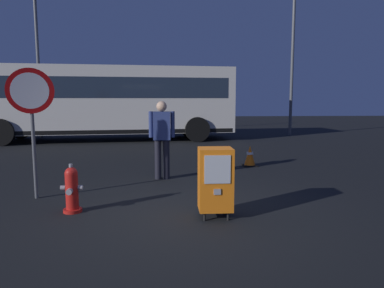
# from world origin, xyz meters

# --- Properties ---
(ground_plane) EXTENTS (60.00, 60.00, 0.00)m
(ground_plane) POSITION_xyz_m (0.00, 0.00, 0.00)
(ground_plane) COLOR black
(fire_hydrant) EXTENTS (0.33, 0.32, 0.75)m
(fire_hydrant) POSITION_xyz_m (-1.60, 0.17, 0.35)
(fire_hydrant) COLOR red
(fire_hydrant) RESTS_ON ground_plane
(newspaper_box_primary) EXTENTS (0.48, 0.42, 1.02)m
(newspaper_box_primary) POSITION_xyz_m (0.54, -0.22, 0.57)
(newspaper_box_primary) COLOR black
(newspaper_box_primary) RESTS_ON ground_plane
(stop_sign) EXTENTS (0.71, 0.31, 2.23)m
(stop_sign) POSITION_xyz_m (-2.43, 0.97, 1.60)
(stop_sign) COLOR #4C4F54
(stop_sign) RESTS_ON ground_plane
(pedestrian) EXTENTS (0.55, 0.22, 1.67)m
(pedestrian) POSITION_xyz_m (-0.26, 2.35, 0.95)
(pedestrian) COLOR black
(pedestrian) RESTS_ON ground_plane
(traffic_cone) EXTENTS (0.36, 0.36, 0.53)m
(traffic_cone) POSITION_xyz_m (1.97, 3.69, 0.26)
(traffic_cone) COLOR black
(traffic_cone) RESTS_ON ground_plane
(bus_near) EXTENTS (10.70, 3.60, 3.00)m
(bus_near) POSITION_xyz_m (-2.73, 9.81, 1.71)
(bus_near) COLOR beige
(bus_near) RESTS_ON ground_plane
(street_light_near_left) EXTENTS (0.32, 0.32, 6.63)m
(street_light_near_left) POSITION_xyz_m (-5.83, 11.20, 3.87)
(street_light_near_left) COLOR #4C4F54
(street_light_near_left) RESTS_ON ground_plane
(street_light_near_right) EXTENTS (0.32, 0.32, 6.74)m
(street_light_near_right) POSITION_xyz_m (5.65, 11.20, 3.92)
(street_light_near_right) COLOR #4C4F54
(street_light_near_right) RESTS_ON ground_plane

